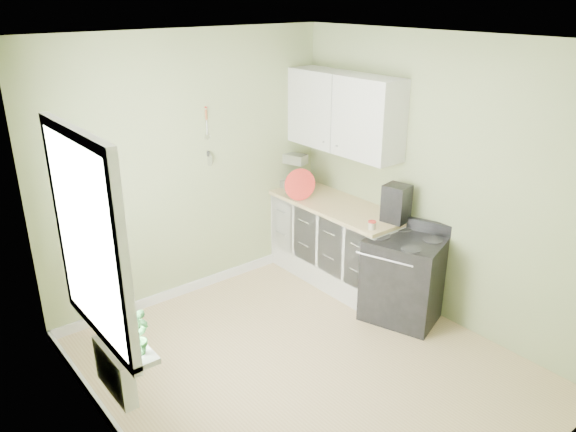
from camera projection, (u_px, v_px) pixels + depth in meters
floor at (305, 369)px, 4.83m from camera, size 3.20×3.60×0.02m
ceiling at (310, 39)px, 3.81m from camera, size 3.20×3.60×0.02m
wall_back at (190, 169)px, 5.63m from camera, size 3.20×0.02×2.70m
wall_left at (105, 287)px, 3.39m from camera, size 0.02×3.60×2.70m
wall_right at (438, 182)px, 5.26m from camera, size 0.02×3.60×2.70m
base_cabinets at (337, 244)px, 6.14m from camera, size 0.60×1.60×0.87m
countertop at (338, 206)px, 5.97m from camera, size 0.64×1.60×0.04m
upper_cabinets at (344, 113)px, 5.76m from camera, size 0.35×1.40×0.80m
window at (87, 240)px, 3.55m from camera, size 0.06×1.14×1.44m
window_sill at (111, 326)px, 3.84m from camera, size 0.18×1.14×0.04m
radiator at (115, 371)px, 3.91m from camera, size 0.12×0.50×0.35m
wall_utensils at (208, 146)px, 5.65m from camera, size 0.02×0.14×0.58m
stove at (404, 278)px, 5.44m from camera, size 0.81×0.85×0.96m
stand_mixer at (292, 171)px, 6.42m from camera, size 0.31×0.40×0.44m
kettle at (294, 188)px, 6.13m from camera, size 0.19×0.11×0.19m
coffee_maker at (396, 204)px, 5.45m from camera, size 0.25×0.27×0.37m
red_tray at (300, 185)px, 6.00m from camera, size 0.35×0.16×0.35m
jar at (372, 225)px, 5.31m from camera, size 0.08×0.08×0.08m
plant_a at (138, 332)px, 3.45m from camera, size 0.20×0.18×0.33m
plant_b at (106, 299)px, 3.81m from camera, size 0.24×0.23×0.33m
plant_c at (99, 294)px, 3.91m from camera, size 0.17×0.17×0.29m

